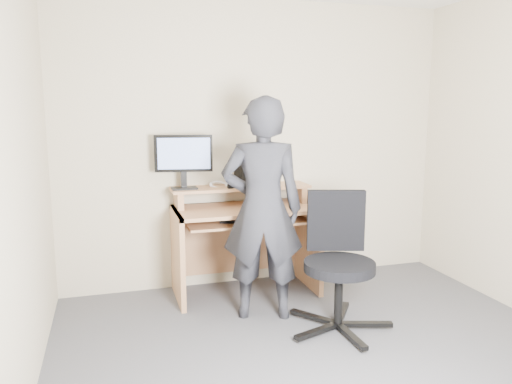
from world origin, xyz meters
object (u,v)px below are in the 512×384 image
office_chair (338,256)px  person (262,209)px  monitor (184,157)px  desk (243,229)px

office_chair → person: person is taller
monitor → person: person is taller
person → desk: bearing=-75.3°
person → office_chair: bearing=160.9°
monitor → office_chair: 1.50m
desk → monitor: bearing=175.1°
desk → office_chair: office_chair is taller
desk → person: bearing=-90.6°
monitor → desk: bearing=4.8°
monitor → person: bearing=-42.2°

